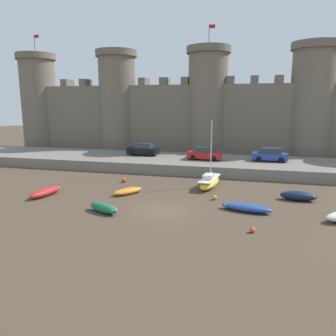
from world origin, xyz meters
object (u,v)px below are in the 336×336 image
Objects in this scene: rowboat_midflat_right at (45,192)px; car_quay_east at (270,155)px; sailboat_midflat_centre at (210,182)px; rowboat_foreground_left at (128,191)px; car_quay_west at (205,154)px; mooring_buoy_mid_mud at (252,230)px; rowboat_foreground_right at (298,196)px; mooring_buoy_near_channel at (215,198)px; rowboat_midflat_left at (246,207)px; rowboat_near_channel_right at (103,208)px; mooring_buoy_near_shore at (124,180)px; car_quay_centre_east at (143,149)px.

car_quay_east reaches higher than rowboat_midflat_right.
rowboat_foreground_left is at bearing -147.95° from sailboat_midflat_centre.
rowboat_midflat_right is 19.55m from car_quay_west.
car_quay_west is at bearing 106.84° from mooring_buoy_mid_mud.
rowboat_foreground_right is at bearing -17.98° from sailboat_midflat_centre.
rowboat_foreground_left is 7.86m from mooring_buoy_near_channel.
sailboat_midflat_centre is at bearing 119.04° from rowboat_midflat_left.
rowboat_midflat_right is at bearing 157.59° from rowboat_near_channel_right.
sailboat_midflat_centre reaches higher than rowboat_near_channel_right.
rowboat_midflat_right is 7.58× the size of mooring_buoy_near_shore.
sailboat_midflat_centre is at bearing 32.05° from rowboat_foreground_left.
sailboat_midflat_centre is at bearing -44.57° from car_quay_centre_east.
car_quay_centre_east is at bearing 135.43° from sailboat_midflat_centre.
car_quay_west is at bearing 101.45° from sailboat_midflat_centre.
mooring_buoy_near_shore is at bearing -147.03° from car_quay_east.
rowboat_foreground_left is 19.07m from car_quay_east.
car_quay_east is (7.81, 0.95, 0.00)m from car_quay_west.
rowboat_midflat_right is 22.08m from rowboat_foreground_right.
car_quay_east is (1.93, 20.37, 1.83)m from mooring_buoy_mid_mud.
rowboat_foreground_left is at bearing 167.78° from rowboat_midflat_left.
mooring_buoy_near_shore is at bearing 158.05° from mooring_buoy_near_channel.
rowboat_midflat_left is 4.22m from mooring_buoy_mid_mud.
car_quay_centre_east is at bearing 103.25° from rowboat_foreground_left.
car_quay_west is (12.06, 15.30, 1.64)m from rowboat_midflat_right.
rowboat_midflat_left reaches higher than mooring_buoy_near_shore.
rowboat_near_channel_right is at bearing -164.20° from rowboat_midflat_left.
rowboat_midflat_right is 7.31m from rowboat_foreground_left.
car_quay_east is (-1.83, 12.14, 1.60)m from rowboat_foreground_right.
rowboat_midflat_right is 8.15m from mooring_buoy_near_shore.
rowboat_midflat_left is 16.25m from car_quay_west.
rowboat_near_channel_right is at bearing -125.45° from sailboat_midflat_centre.
rowboat_foreground_right is 9.05m from mooring_buoy_mid_mud.
rowboat_foreground_right is 16.99m from mooring_buoy_near_shore.
rowboat_midflat_left is 8.19× the size of mooring_buoy_near_shore.
car_quay_west is at bearing 102.04° from mooring_buoy_near_channel.
rowboat_midflat_right is 1.23× the size of rowboat_near_channel_right.
rowboat_near_channel_right is at bearing -77.27° from mooring_buoy_near_shore.
car_quay_west reaches higher than mooring_buoy_mid_mud.
mooring_buoy_near_shore is 10.68m from mooring_buoy_near_channel.
car_quay_west is (7.18, 8.77, 1.77)m from mooring_buoy_near_shore.
car_quay_west is (-5.88, 19.42, 1.83)m from mooring_buoy_mid_mud.
car_quay_west is (-1.75, 8.63, 1.44)m from sailboat_midflat_centre.
rowboat_midflat_left is 0.61× the size of sailboat_midflat_centre.
rowboat_foreground_right is at bearing -81.45° from car_quay_east.
rowboat_foreground_right is 8.29m from sailboat_midflat_centre.
sailboat_midflat_centre reaches higher than rowboat_foreground_right.
rowboat_midflat_left is at bearing -60.96° from sailboat_midflat_centre.
rowboat_foreground_left is at bearing -63.86° from mooring_buoy_near_shore.
car_quay_east is (12.86, 19.14, 1.62)m from rowboat_near_channel_right.
rowboat_near_channel_right is 18.95m from car_quay_west.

